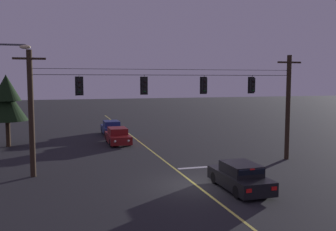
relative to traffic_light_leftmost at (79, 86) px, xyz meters
name	(u,v)px	position (x,y,z in m)	size (l,w,h in m)	color
ground_plane	(196,185)	(5.73, -4.35, -5.24)	(180.00, 180.00, 0.00)	black
lane_centre_stripe	(150,150)	(5.73, 6.02, -5.24)	(0.14, 60.00, 0.01)	#D1C64C
stop_bar_paint	(203,167)	(7.63, -0.58, -5.24)	(3.40, 0.36, 0.01)	silver
signal_span_assembly	(172,108)	(5.73, 0.02, -1.44)	(18.71, 0.32, 7.30)	#2D2116
traffic_light_leftmost	(79,86)	(0.00, 0.00, 0.00)	(0.48, 0.41, 1.22)	black
traffic_light_left_inner	(145,86)	(3.92, 0.00, 0.00)	(0.48, 0.41, 1.22)	black
traffic_light_centre	(204,85)	(7.88, 0.00, 0.00)	(0.48, 0.41, 1.22)	black
traffic_light_right_inner	(252,85)	(11.35, 0.00, 0.00)	(0.48, 0.41, 1.22)	black
car_waiting_near_lane	(240,177)	(7.60, -5.68, -4.59)	(1.80, 4.33, 1.39)	black
car_oncoming_lead	(118,136)	(3.72, 9.82, -4.59)	(1.80, 4.42, 1.39)	maroon
car_oncoming_trailing	(112,128)	(3.94, 15.40, -4.59)	(1.80, 4.42, 1.39)	navy
tree_verge_near	(7,100)	(-5.33, 10.91, -1.33)	(3.33, 3.33, 6.02)	#332316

